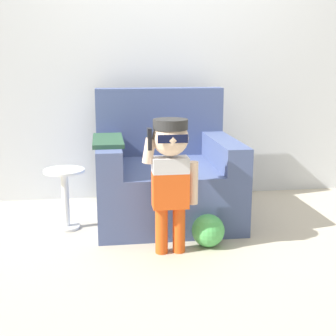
{
  "coord_description": "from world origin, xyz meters",
  "views": [
    {
      "loc": [
        -0.58,
        -3.33,
        1.22
      ],
      "look_at": [
        -0.14,
        -0.22,
        0.48
      ],
      "focal_mm": 50.0,
      "sensor_mm": 36.0,
      "label": 1
    }
  ],
  "objects": [
    {
      "name": "ground_plane",
      "position": [
        0.0,
        0.0,
        0.0
      ],
      "size": [
        10.0,
        10.0,
        0.0
      ],
      "primitive_type": "plane",
      "color": "#BCB29E"
    },
    {
      "name": "person_child",
      "position": [
        -0.17,
        -0.54,
        0.58
      ],
      "size": [
        0.35,
        0.26,
        0.86
      ],
      "color": "#E05119",
      "rests_on": "ground_plane"
    },
    {
      "name": "armchair",
      "position": [
        -0.11,
        0.17,
        0.33
      ],
      "size": [
        1.07,
        0.98,
        0.99
      ],
      "color": "#475684",
      "rests_on": "ground_plane"
    },
    {
      "name": "side_table",
      "position": [
        -0.86,
        -0.0,
        0.27
      ],
      "size": [
        0.29,
        0.29,
        0.45
      ],
      "color": "white",
      "rests_on": "ground_plane"
    },
    {
      "name": "toy_ball",
      "position": [
        0.09,
        -0.48,
        0.11
      ],
      "size": [
        0.22,
        0.22,
        0.22
      ],
      "color": "#4CB256",
      "rests_on": "ground_plane"
    },
    {
      "name": "wall_back",
      "position": [
        0.0,
        0.79,
        1.3
      ],
      "size": [
        10.0,
        0.05,
        2.6
      ],
      "color": "silver",
      "rests_on": "ground_plane"
    }
  ]
}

